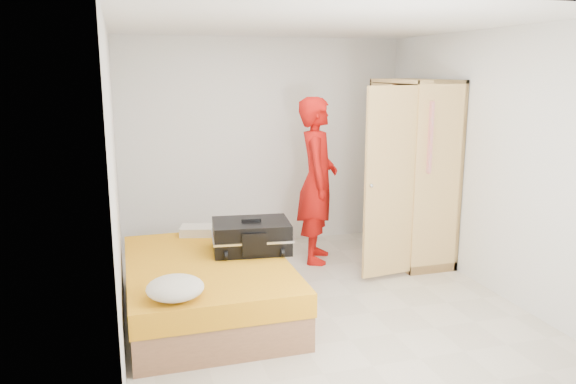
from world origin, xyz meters
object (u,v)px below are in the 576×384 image
object	(u,v)px
person	(317,180)
suitcase	(251,236)
round_cushion	(175,288)
wardrobe	(410,176)
bed	(208,287)

from	to	relation	value
person	suitcase	size ratio (longest dim) A/B	2.39
suitcase	round_cushion	distance (m)	1.27
wardrobe	person	xyz separation A→B (m)	(-1.04, 0.27, -0.04)
round_cushion	bed	bearing A→B (deg)	65.66
wardrobe	person	bearing A→B (deg)	165.55
bed	suitcase	world-z (taller)	suitcase
wardrobe	person	world-z (taller)	wardrobe
bed	wardrobe	xyz separation A→B (m)	(2.50, 0.86, 0.75)
person	suitcase	bearing A→B (deg)	154.40
bed	suitcase	xyz separation A→B (m)	(0.46, 0.19, 0.39)
bed	suitcase	bearing A→B (deg)	22.12
bed	suitcase	size ratio (longest dim) A/B	2.53
person	round_cushion	size ratio (longest dim) A/B	4.35
bed	person	world-z (taller)	person
bed	round_cushion	distance (m)	0.92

